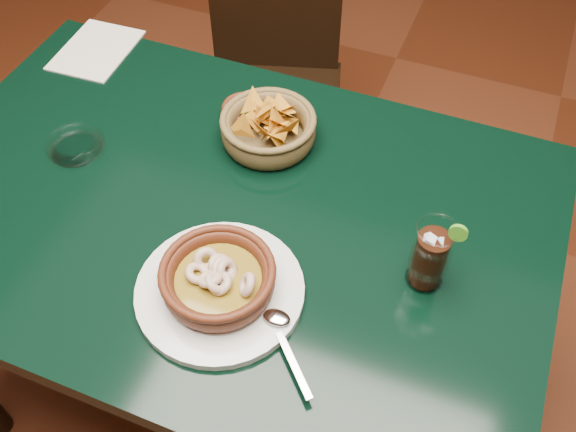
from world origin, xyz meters
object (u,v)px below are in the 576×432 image
at_px(cola_drink, 430,256).
at_px(dining_chair, 273,80).
at_px(dining_table, 225,240).
at_px(chip_basket, 269,128).
at_px(shrimp_plate, 219,282).

bearing_deg(cola_drink, dining_chair, 128.76).
relative_size(dining_table, chip_basket, 5.45).
bearing_deg(shrimp_plate, cola_drink, 26.45).
bearing_deg(chip_basket, shrimp_plate, -79.83).
xyz_separation_m(shrimp_plate, cola_drink, (0.30, 0.15, 0.03)).
distance_m(shrimp_plate, chip_basket, 0.37).
distance_m(chip_basket, cola_drink, 0.42).
height_order(dining_table, shrimp_plate, shrimp_plate).
distance_m(dining_chair, chip_basket, 0.64).
bearing_deg(dining_table, dining_chair, 105.45).
distance_m(dining_table, shrimp_plate, 0.23).
bearing_deg(shrimp_plate, chip_basket, 100.17).
height_order(dining_chair, shrimp_plate, dining_chair).
bearing_deg(shrimp_plate, dining_table, 115.37).
xyz_separation_m(shrimp_plate, chip_basket, (-0.06, 0.36, 0.00)).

